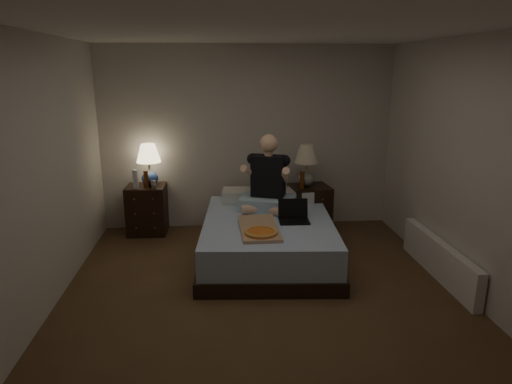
{
  "coord_description": "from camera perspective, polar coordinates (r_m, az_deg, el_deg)",
  "views": [
    {
      "loc": [
        -0.43,
        -3.99,
        2.19
      ],
      "look_at": [
        0.0,
        0.9,
        0.85
      ],
      "focal_mm": 32.0,
      "sensor_mm": 36.0,
      "label": 1
    }
  ],
  "objects": [
    {
      "name": "floor",
      "position": [
        4.57,
        1.03,
        -13.35
      ],
      "size": [
        4.0,
        4.5,
        0.0
      ],
      "primitive_type": "cube",
      "color": "brown",
      "rests_on": "ground"
    },
    {
      "name": "ceiling",
      "position": [
        4.03,
        1.2,
        19.68
      ],
      "size": [
        4.0,
        4.5,
        0.0
      ],
      "primitive_type": "cube",
      "rotation": [
        3.14,
        0.0,
        0.0
      ],
      "color": "white",
      "rests_on": "ground"
    },
    {
      "name": "wall_back",
      "position": [
        6.33,
        -1.09,
        6.71
      ],
      "size": [
        4.0,
        0.0,
        2.5
      ],
      "primitive_type": "cube",
      "rotation": [
        1.57,
        0.0,
        0.0
      ],
      "color": "beige",
      "rests_on": "ground"
    },
    {
      "name": "wall_front",
      "position": [
        2.03,
        8.1,
        -12.53
      ],
      "size": [
        4.0,
        0.0,
        2.5
      ],
      "primitive_type": "cube",
      "rotation": [
        -1.57,
        0.0,
        0.0
      ],
      "color": "beige",
      "rests_on": "ground"
    },
    {
      "name": "wall_left",
      "position": [
        4.39,
        -25.84,
        1.35
      ],
      "size": [
        0.0,
        4.5,
        2.5
      ],
      "primitive_type": "cube",
      "rotation": [
        1.57,
        0.0,
        1.57
      ],
      "color": "beige",
      "rests_on": "ground"
    },
    {
      "name": "wall_right",
      "position": [
        4.77,
        25.77,
        2.36
      ],
      "size": [
        0.0,
        4.5,
        2.5
      ],
      "primitive_type": "cube",
      "rotation": [
        1.57,
        0.0,
        -1.57
      ],
      "color": "beige",
      "rests_on": "ground"
    },
    {
      "name": "bed",
      "position": [
        5.4,
        1.49,
        -5.85
      ],
      "size": [
        1.62,
        2.07,
        0.49
      ],
      "primitive_type": "cube",
      "rotation": [
        0.0,
        0.0,
        -0.08
      ],
      "color": "#6086C0",
      "rests_on": "floor"
    },
    {
      "name": "nightstand_left",
      "position": [
        6.38,
        -13.44,
        -2.12
      ],
      "size": [
        0.52,
        0.47,
        0.66
      ],
      "primitive_type": "cube",
      "rotation": [
        0.0,
        0.0,
        -0.03
      ],
      "color": "black",
      "rests_on": "floor"
    },
    {
      "name": "nightstand_right",
      "position": [
        6.22,
        6.68,
        -2.23
      ],
      "size": [
        0.56,
        0.52,
        0.66
      ],
      "primitive_type": "cube",
      "rotation": [
        0.0,
        0.0,
        0.11
      ],
      "color": "black",
      "rests_on": "floor"
    },
    {
      "name": "lamp_left",
      "position": [
        6.23,
        -13.22,
        3.32
      ],
      "size": [
        0.4,
        0.4,
        0.56
      ],
      "primitive_type": null,
      "rotation": [
        0.0,
        0.0,
        -0.31
      ],
      "color": "navy",
      "rests_on": "nightstand_left"
    },
    {
      "name": "lamp_right",
      "position": [
        6.06,
        6.33,
        3.29
      ],
      "size": [
        0.34,
        0.34,
        0.56
      ],
      "primitive_type": null,
      "rotation": [
        0.0,
        0.0,
        0.05
      ],
      "color": "gray",
      "rests_on": "nightstand_right"
    },
    {
      "name": "water_bottle",
      "position": [
        6.15,
        -14.84,
        1.57
      ],
      "size": [
        0.07,
        0.07,
        0.25
      ],
      "primitive_type": "cylinder",
      "color": "silver",
      "rests_on": "nightstand_left"
    },
    {
      "name": "soda_can",
      "position": [
        6.15,
        -12.71,
        0.98
      ],
      "size": [
        0.07,
        0.07,
        0.1
      ],
      "primitive_type": "cylinder",
      "color": "beige",
      "rests_on": "nightstand_left"
    },
    {
      "name": "beer_bottle_left",
      "position": [
        6.15,
        -13.58,
        1.55
      ],
      "size": [
        0.06,
        0.06,
        0.23
      ],
      "primitive_type": "cylinder",
      "color": "#5E2E0D",
      "rests_on": "nightstand_left"
    },
    {
      "name": "beer_bottle_right",
      "position": [
        5.95,
        5.79,
        1.47
      ],
      "size": [
        0.06,
        0.06,
        0.23
      ],
      "primitive_type": "cylinder",
      "color": "#522B0B",
      "rests_on": "nightstand_right"
    },
    {
      "name": "person",
      "position": [
        5.54,
        1.45,
        2.39
      ],
      "size": [
        0.8,
        0.71,
        0.93
      ],
      "primitive_type": null,
      "rotation": [
        0.0,
        0.0,
        -0.34
      ],
      "color": "black",
      "rests_on": "bed"
    },
    {
      "name": "laptop",
      "position": [
        5.19,
        4.81,
        -2.5
      ],
      "size": [
        0.35,
        0.29,
        0.24
      ],
      "primitive_type": null,
      "rotation": [
        0.0,
        0.0,
        -0.03
      ],
      "color": "black",
      "rests_on": "bed"
    },
    {
      "name": "pizza_box",
      "position": [
        4.75,
        0.63,
        -5.18
      ],
      "size": [
        0.41,
        0.77,
        0.08
      ],
      "primitive_type": null,
      "rotation": [
        0.0,
        0.0,
        0.02
      ],
      "color": "tan",
      "rests_on": "bed"
    },
    {
      "name": "radiator",
      "position": [
        5.33,
        21.9,
        -7.81
      ],
      "size": [
        0.1,
        1.6,
        0.4
      ],
      "primitive_type": "cube",
      "color": "white",
      "rests_on": "floor"
    }
  ]
}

